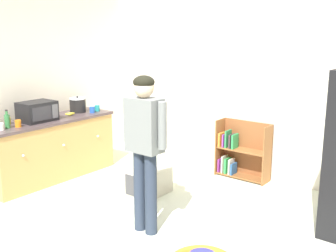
{
  "coord_description": "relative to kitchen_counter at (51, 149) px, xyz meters",
  "views": [
    {
      "loc": [
        2.8,
        -3.18,
        2.15
      ],
      "look_at": [
        -0.17,
        0.6,
        1.04
      ],
      "focal_mm": 44.26,
      "sensor_mm": 36.0,
      "label": 1
    }
  ],
  "objects": [
    {
      "name": "white_cup",
      "position": [
        0.11,
        -0.81,
        0.5
      ],
      "size": [
        0.08,
        0.08,
        0.09
      ],
      "primitive_type": "cylinder",
      "color": "white",
      "rests_on": "kitchen_counter"
    },
    {
      "name": "microwave",
      "position": [
        0.01,
        -0.19,
        0.59
      ],
      "size": [
        0.37,
        0.48,
        0.28
      ],
      "color": "black",
      "rests_on": "kitchen_counter"
    },
    {
      "name": "green_glass_bottle",
      "position": [
        0.07,
        -0.69,
        0.55
      ],
      "size": [
        0.07,
        0.07,
        0.25
      ],
      "color": "#33753D",
      "rests_on": "kitchen_counter"
    },
    {
      "name": "kitchen_counter",
      "position": [
        0.0,
        0.0,
        0.0
      ],
      "size": [
        0.65,
        1.99,
        0.9
      ],
      "color": "tan",
      "rests_on": "ground"
    },
    {
      "name": "standing_person",
      "position": [
        2.22,
        -0.41,
        0.59
      ],
      "size": [
        0.57,
        0.22,
        1.71
      ],
      "color": "#2B364A",
      "rests_on": "ground"
    },
    {
      "name": "yellow_cup",
      "position": [
        -0.14,
        -0.56,
        0.5
      ],
      "size": [
        0.08,
        0.08,
        0.09
      ],
      "primitive_type": "cylinder",
      "color": "yellow",
      "rests_on": "kitchen_counter"
    },
    {
      "name": "crock_pot",
      "position": [
        -0.07,
        0.6,
        0.56
      ],
      "size": [
        0.26,
        0.26,
        0.25
      ],
      "color": "black",
      "rests_on": "kitchen_counter"
    },
    {
      "name": "banana_bunch",
      "position": [
        0.06,
        0.35,
        0.48
      ],
      "size": [
        0.12,
        0.16,
        0.04
      ],
      "color": "yellow",
      "rests_on": "kitchen_counter"
    },
    {
      "name": "back_wall",
      "position": [
        2.2,
        1.96,
        0.9
      ],
      "size": [
        5.2,
        0.06,
        2.7
      ],
      "primitive_type": "cube",
      "color": "silver",
      "rests_on": "ground"
    },
    {
      "name": "bookshelf",
      "position": [
        2.19,
        1.78,
        -0.08
      ],
      "size": [
        0.8,
        0.28,
        0.85
      ],
      "color": "brown",
      "rests_on": "ground"
    },
    {
      "name": "orange_cup",
      "position": [
        0.12,
        -0.57,
        0.5
      ],
      "size": [
        0.08,
        0.08,
        0.09
      ],
      "primitive_type": "cylinder",
      "color": "orange",
      "rests_on": "kitchen_counter"
    },
    {
      "name": "pet_carrier",
      "position": [
        1.54,
        0.42,
        -0.27
      ],
      "size": [
        0.42,
        0.55,
        0.36
      ],
      "color": "beige",
      "rests_on": "ground"
    },
    {
      "name": "left_side_wall",
      "position": [
        -0.43,
        0.44,
        0.9
      ],
      "size": [
        0.06,
        2.99,
        2.7
      ],
      "primitive_type": "cube",
      "color": "silver",
      "rests_on": "ground"
    },
    {
      "name": "teal_cup",
      "position": [
        0.11,
        0.84,
        0.5
      ],
      "size": [
        0.08,
        0.08,
        0.09
      ],
      "primitive_type": "cylinder",
      "color": "teal",
      "rests_on": "kitchen_counter"
    },
    {
      "name": "ground_plane",
      "position": [
        2.2,
        -0.37,
        -0.45
      ],
      "size": [
        12.0,
        12.0,
        0.0
      ],
      "primitive_type": "plane",
      "color": "silver",
      "rests_on": "ground"
    },
    {
      "name": "blue_cup",
      "position": [
        0.15,
        0.7,
        0.5
      ],
      "size": [
        0.08,
        0.08,
        0.09
      ],
      "primitive_type": "cylinder",
      "color": "blue",
      "rests_on": "kitchen_counter"
    }
  ]
}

